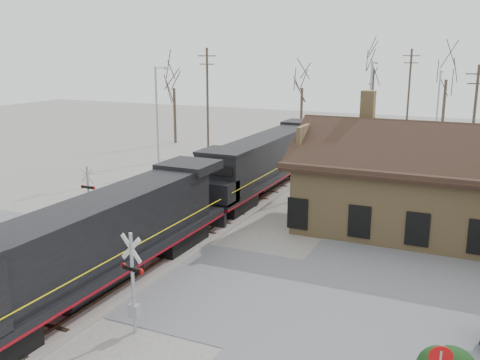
# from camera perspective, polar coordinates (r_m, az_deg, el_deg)

# --- Properties ---
(ground) EXTENTS (140.00, 140.00, 0.00)m
(ground) POSITION_cam_1_polar(r_m,az_deg,el_deg) (26.57, -11.15, -9.38)
(ground) COLOR #A8A398
(ground) RESTS_ON ground
(road) EXTENTS (60.00, 9.00, 0.03)m
(road) POSITION_cam_1_polar(r_m,az_deg,el_deg) (26.57, -11.15, -9.35)
(road) COLOR slate
(road) RESTS_ON ground
(track_main) EXTENTS (3.40, 90.00, 0.24)m
(track_main) POSITION_cam_1_polar(r_m,az_deg,el_deg) (38.98, 1.78, -1.55)
(track_main) COLOR #A8A398
(track_main) RESTS_ON ground
(track_siding) EXTENTS (3.40, 90.00, 0.24)m
(track_siding) POSITION_cam_1_polar(r_m,az_deg,el_deg) (40.88, -4.03, -0.85)
(track_siding) COLOR #A8A398
(track_siding) RESTS_ON ground
(depot) EXTENTS (15.20, 9.31, 7.90)m
(depot) POSITION_cam_1_polar(r_m,az_deg,el_deg) (32.73, 19.36, -1.06)
(depot) COLOR #A28353
(depot) RESTS_ON ground
(locomotive_lead) EXTENTS (2.88, 19.30, 4.28)m
(locomotive_lead) POSITION_cam_1_polar(r_m,az_deg,el_deg) (23.32, -16.27, -7.06)
(locomotive_lead) COLOR black
(locomotive_lead) RESTS_ON ground
(locomotive_trailing) EXTENTS (2.88, 19.30, 4.05)m
(locomotive_trailing) POSITION_cam_1_polar(r_m,az_deg,el_deg) (39.55, 2.49, 1.92)
(locomotive_trailing) COLOR black
(locomotive_trailing) RESTS_ON ground
(crossbuck_near) EXTENTS (1.11, 0.31, 3.92)m
(crossbuck_near) POSITION_cam_1_polar(r_m,az_deg,el_deg) (20.36, -11.33, -11.07)
(crossbuck_near) COLOR #A5A8AD
(crossbuck_near) RESTS_ON ground
(crossbuck_far) EXTENTS (1.04, 0.27, 3.63)m
(crossbuck_far) POSITION_cam_1_polar(r_m,az_deg,el_deg) (33.20, -15.84, -1.80)
(crossbuck_far) COLOR #A5A8AD
(crossbuck_far) RESTS_ON ground
(streetlight_a) EXTENTS (0.25, 2.04, 8.99)m
(streetlight_a) POSITION_cam_1_polar(r_m,az_deg,el_deg) (45.79, -8.76, 6.91)
(streetlight_a) COLOR #A5A8AD
(streetlight_a) RESTS_ON ground
(streetlight_b) EXTENTS (0.25, 2.04, 9.47)m
(streetlight_b) POSITION_cam_1_polar(r_m,az_deg,el_deg) (44.54, 13.67, 6.82)
(streetlight_b) COLOR #A5A8AD
(streetlight_b) RESTS_ON ground
(streetlight_c) EXTENTS (0.25, 2.04, 8.42)m
(streetlight_c) POSITION_cam_1_polar(r_m,az_deg,el_deg) (56.35, 20.32, 7.17)
(streetlight_c) COLOR #A5A8AD
(streetlight_c) RESTS_ON ground
(utility_pole_a) EXTENTS (2.00, 0.24, 10.56)m
(utility_pole_a) POSITION_cam_1_polar(r_m,az_deg,el_deg) (54.61, -3.49, 8.62)
(utility_pole_a) COLOR #382D23
(utility_pole_a) RESTS_ON ground
(utility_pole_b) EXTENTS (2.00, 0.24, 10.50)m
(utility_pole_b) POSITION_cam_1_polar(r_m,az_deg,el_deg) (66.16, 17.55, 8.86)
(utility_pole_b) COLOR #382D23
(utility_pole_b) RESTS_ON ground
(utility_pole_c) EXTENTS (2.00, 0.24, 9.15)m
(utility_pole_c) POSITION_cam_1_polar(r_m,az_deg,el_deg) (50.15, 23.69, 6.23)
(utility_pole_c) COLOR #382D23
(utility_pole_c) RESTS_ON ground
(tree_a) EXTENTS (4.12, 4.12, 10.09)m
(tree_a) POSITION_cam_1_polar(r_m,az_deg,el_deg) (60.99, -7.08, 10.64)
(tree_a) COLOR #382D23
(tree_a) RESTS_ON ground
(tree_b) EXTENTS (4.06, 4.06, 9.94)m
(tree_b) POSITION_cam_1_polar(r_m,az_deg,el_deg) (62.85, 6.66, 10.64)
(tree_b) COLOR #382D23
(tree_b) RESTS_ON ground
(tree_c) EXTENTS (5.40, 5.40, 13.24)m
(tree_c) POSITION_cam_1_polar(r_m,az_deg,el_deg) (68.98, 14.13, 12.55)
(tree_c) COLOR #382D23
(tree_c) RESTS_ON ground
(tree_d) EXTENTS (4.78, 4.78, 11.71)m
(tree_d) POSITION_cam_1_polar(r_m,az_deg,el_deg) (63.85, 21.23, 11.01)
(tree_d) COLOR #382D23
(tree_d) RESTS_ON ground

